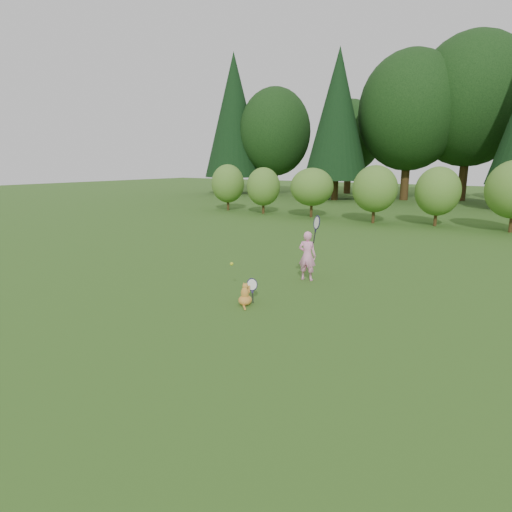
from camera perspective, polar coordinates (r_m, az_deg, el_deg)
The scene contains 6 objects.
ground at distance 9.54m, azimuth -3.74°, elevation -4.81°, with size 100.00×100.00×0.00m, color #234D15.
shrub_row at distance 20.96m, azimuth 19.09°, elevation 7.88°, with size 28.00×3.00×2.80m, color #4C7D27, non-canonical shape.
woodland_backdrop at distance 31.00m, azimuth 25.38°, elevation 20.00°, with size 48.00×10.00×15.00m, color black, non-canonical shape.
child at distance 10.39m, azimuth 6.89°, elevation 0.17°, with size 0.69×0.45×1.81m.
cat at distance 8.65m, azimuth -1.42°, elevation -4.99°, with size 0.43×0.71×0.61m.
tennis_ball at distance 9.44m, azimuth -3.26°, elevation -1.05°, with size 0.08×0.08×0.08m.
Camera 1 is at (5.69, -7.12, 2.83)m, focal length 30.00 mm.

